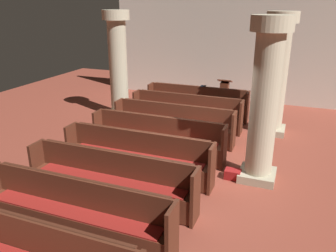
# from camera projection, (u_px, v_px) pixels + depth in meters

# --- Properties ---
(ground_plane) EXTENTS (19.20, 19.20, 0.00)m
(ground_plane) POSITION_uv_depth(u_px,v_px,m) (189.00, 163.00, 8.11)
(ground_plane) COLOR brown
(back_wall) EXTENTS (10.00, 0.16, 4.50)m
(back_wall) POSITION_uv_depth(u_px,v_px,m) (240.00, 41.00, 12.66)
(back_wall) COLOR beige
(back_wall) RESTS_ON ground
(pew_row_0) EXTENTS (3.38, 0.46, 0.99)m
(pew_row_0) POSITION_uv_depth(u_px,v_px,m) (197.00, 101.00, 11.27)
(pew_row_0) COLOR #562819
(pew_row_0) RESTS_ON ground
(pew_row_1) EXTENTS (3.38, 0.46, 0.99)m
(pew_row_1) POSITION_uv_depth(u_px,v_px,m) (186.00, 111.00, 10.29)
(pew_row_1) COLOR #562819
(pew_row_1) RESTS_ON ground
(pew_row_2) EXTENTS (3.38, 0.47, 0.99)m
(pew_row_2) POSITION_uv_depth(u_px,v_px,m) (173.00, 122.00, 9.30)
(pew_row_2) COLOR #562819
(pew_row_2) RESTS_ON ground
(pew_row_3) EXTENTS (3.38, 0.46, 0.99)m
(pew_row_3) POSITION_uv_depth(u_px,v_px,m) (157.00, 136.00, 8.32)
(pew_row_3) COLOR #562819
(pew_row_3) RESTS_ON ground
(pew_row_4) EXTENTS (3.38, 0.46, 0.99)m
(pew_row_4) POSITION_uv_depth(u_px,v_px,m) (137.00, 154.00, 7.33)
(pew_row_4) COLOR #562819
(pew_row_4) RESTS_ON ground
(pew_row_5) EXTENTS (3.38, 0.47, 0.99)m
(pew_row_5) POSITION_uv_depth(u_px,v_px,m) (111.00, 178.00, 6.35)
(pew_row_5) COLOR #562819
(pew_row_5) RESTS_ON ground
(pew_row_6) EXTENTS (3.38, 0.46, 0.99)m
(pew_row_6) POSITION_uv_depth(u_px,v_px,m) (74.00, 210.00, 5.37)
(pew_row_6) COLOR #562819
(pew_row_6) RESTS_ON ground
(pillar_aisle_side) EXTENTS (0.85, 0.85, 3.40)m
(pillar_aisle_side) POSITION_uv_depth(u_px,v_px,m) (277.00, 73.00, 9.42)
(pillar_aisle_side) COLOR tan
(pillar_aisle_side) RESTS_ON ground
(pillar_far_side) EXTENTS (0.85, 0.85, 3.40)m
(pillar_far_side) POSITION_uv_depth(u_px,v_px,m) (118.00, 63.00, 10.92)
(pillar_far_side) COLOR tan
(pillar_far_side) RESTS_ON ground
(pillar_aisle_rear) EXTENTS (0.81, 0.81, 3.40)m
(pillar_aisle_rear) POSITION_uv_depth(u_px,v_px,m) (265.00, 100.00, 6.79)
(pillar_aisle_rear) COLOR tan
(pillar_aisle_rear) RESTS_ON ground
(lectern) EXTENTS (0.48, 0.45, 1.08)m
(lectern) POSITION_uv_depth(u_px,v_px,m) (224.00, 96.00, 12.15)
(lectern) COLOR #492215
(lectern) RESTS_ON ground
(hymn_book) EXTENTS (0.15, 0.21, 0.03)m
(hymn_book) POSITION_uv_depth(u_px,v_px,m) (203.00, 86.00, 11.22)
(hymn_book) COLOR black
(hymn_book) RESTS_ON pew_row_0
(kneeler_box_red) EXTENTS (0.34, 0.25, 0.21)m
(kneeler_box_red) POSITION_uv_depth(u_px,v_px,m) (233.00, 174.00, 7.36)
(kneeler_box_red) COLOR maroon
(kneeler_box_red) RESTS_ON ground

